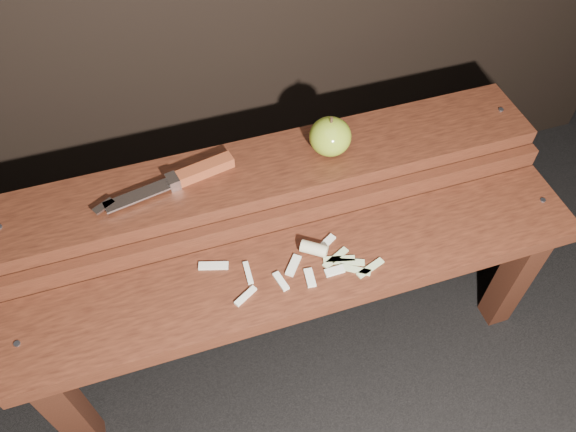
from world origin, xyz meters
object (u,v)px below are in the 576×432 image
object	(u,v)px
bench_front_tier	(306,287)
bench_rear_tier	(274,191)
apple	(330,137)
knife	(188,176)

from	to	relation	value
bench_front_tier	bench_rear_tier	world-z (taller)	bench_rear_tier
bench_front_tier	apple	distance (m)	0.33
bench_rear_tier	apple	distance (m)	0.18
bench_front_tier	apple	world-z (taller)	apple
bench_front_tier	bench_rear_tier	size ratio (longest dim) A/B	1.00
bench_front_tier	knife	bearing A→B (deg)	126.89
apple	knife	world-z (taller)	apple
knife	bench_rear_tier	bearing A→B (deg)	-4.24
bench_front_tier	knife	world-z (taller)	knife
bench_rear_tier	apple	bearing A→B (deg)	1.90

